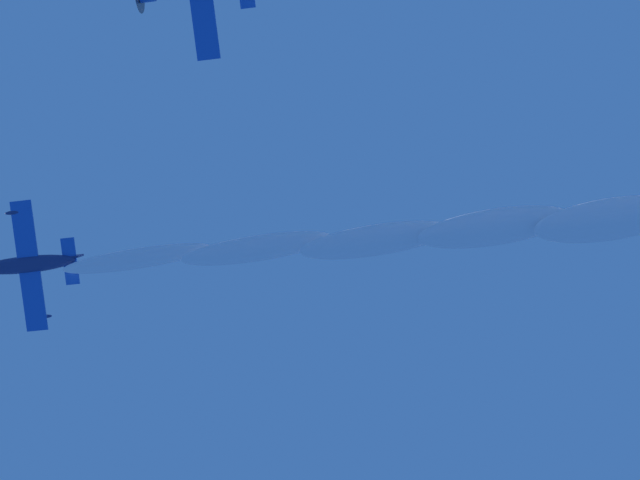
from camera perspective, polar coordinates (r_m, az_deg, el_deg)
The scene contains 2 objects.
airplane_lead at distance 92.06m, azimuth -11.24°, elevation -0.93°, with size 7.25×6.81×3.13m.
smoke_trail_lead at distance 86.68m, azimuth 8.07°, elevation 0.55°, with size 24.08×39.03×6.74m.
Camera 1 is at (-13.17, -38.24, 2.04)m, focal length 84.06 mm.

